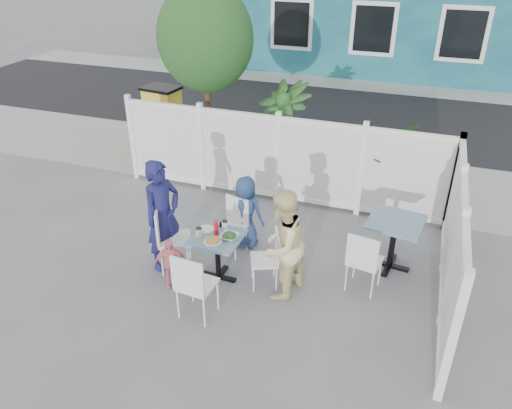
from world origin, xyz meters
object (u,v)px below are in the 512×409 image
(chair_right, at_px, (270,255))
(man, at_px, (163,216))
(utility_cabinet, at_px, (164,119))
(boy, at_px, (246,212))
(toddler, at_px, (170,263))
(chair_left, at_px, (168,234))
(woman, at_px, (282,245))
(chair_back, at_px, (234,221))
(main_table, at_px, (217,246))
(spare_table, at_px, (394,231))
(chair_near, at_px, (193,282))

(chair_right, height_order, man, man)
(utility_cabinet, bearing_deg, man, -53.75)
(boy, xyz_separation_m, toddler, (-0.62, -1.30, -0.20))
(chair_left, relative_size, woman, 0.65)
(chair_back, bearing_deg, main_table, 105.57)
(spare_table, bearing_deg, chair_left, -160.37)
(chair_right, distance_m, man, 1.60)
(man, relative_size, woman, 1.08)
(chair_right, xyz_separation_m, boy, (-0.65, 0.83, 0.09))
(chair_back, height_order, woman, woman)
(utility_cabinet, relative_size, woman, 0.85)
(toddler, bearing_deg, main_table, 1.04)
(man, distance_m, woman, 1.77)
(utility_cabinet, distance_m, toddler, 5.08)
(chair_near, xyz_separation_m, man, (-0.89, 0.91, 0.27))
(utility_cabinet, relative_size, chair_left, 1.31)
(chair_back, distance_m, man, 1.10)
(boy, bearing_deg, chair_left, 55.76)
(chair_left, bearing_deg, utility_cabinet, -174.38)
(utility_cabinet, bearing_deg, chair_right, -38.84)
(chair_left, distance_m, woman, 1.69)
(spare_table, xyz_separation_m, toddler, (-2.81, -1.45, -0.23))
(chair_near, relative_size, man, 0.58)
(chair_right, bearing_deg, toddler, 88.02)
(spare_table, height_order, chair_near, chair_near)
(utility_cabinet, xyz_separation_m, boy, (3.09, -3.13, -0.07))
(chair_back, bearing_deg, woman, 153.56)
(chair_left, height_order, chair_right, chair_left)
(woman, bearing_deg, boy, -120.78)
(main_table, relative_size, chair_back, 0.81)
(main_table, height_order, chair_left, chair_left)
(spare_table, xyz_separation_m, woman, (-1.34, -1.10, 0.17))
(woman, height_order, toddler, woman)
(chair_left, height_order, man, man)
(chair_near, bearing_deg, chair_back, 98.26)
(spare_table, bearing_deg, woman, -140.62)
(utility_cabinet, bearing_deg, main_table, -45.63)
(utility_cabinet, bearing_deg, toddler, -53.12)
(main_table, height_order, man, man)
(chair_left, height_order, toddler, chair_left)
(chair_left, xyz_separation_m, toddler, (0.21, -0.38, -0.20))
(utility_cabinet, bearing_deg, woman, -38.21)
(chair_back, bearing_deg, spare_table, -160.15)
(chair_left, height_order, chair_near, chair_left)
(utility_cabinet, xyz_separation_m, toddler, (2.47, -4.43, -0.27))
(spare_table, bearing_deg, boy, -176.09)
(chair_left, height_order, chair_back, chair_left)
(man, height_order, boy, man)
(boy, bearing_deg, chair_back, 64.34)
(chair_near, height_order, boy, boy)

